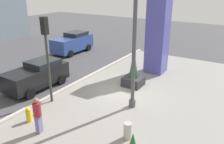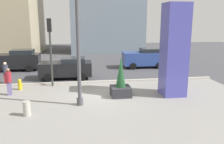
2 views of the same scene
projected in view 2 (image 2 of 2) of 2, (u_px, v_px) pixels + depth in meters
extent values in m
plane|color=#47474C|center=(98.00, 80.00, 18.57)|extent=(60.00, 60.00, 0.00)
cube|color=gray|center=(108.00, 107.00, 12.77)|extent=(18.00, 10.00, 0.02)
cube|color=#B7B2A8|center=(99.00, 82.00, 17.70)|extent=(18.00, 0.24, 0.16)
cylinder|color=#4C4C51|center=(80.00, 102.00, 13.04)|extent=(0.36, 0.36, 0.40)
cylinder|color=#4C4C51|center=(78.00, 46.00, 12.37)|extent=(0.20, 0.20, 6.60)
cube|color=#4C4CAD|center=(174.00, 50.00, 14.29)|extent=(1.39, 1.39, 5.66)
cube|color=#2D2D33|center=(121.00, 91.00, 14.58)|extent=(1.22, 1.22, 0.60)
cylinder|color=#382819|center=(121.00, 87.00, 14.52)|extent=(1.16, 1.16, 0.04)
cone|color=#1E4C28|center=(121.00, 72.00, 14.31)|extent=(0.61, 0.61, 1.87)
cylinder|color=gold|center=(20.00, 86.00, 15.90)|extent=(0.26, 0.26, 0.55)
sphere|color=gold|center=(19.00, 81.00, 15.82)|extent=(0.24, 0.24, 0.24)
cylinder|color=gold|center=(22.00, 85.00, 15.91)|extent=(0.12, 0.10, 0.10)
cylinder|color=#B2ADA3|center=(27.00, 109.00, 11.53)|extent=(0.36, 0.36, 0.75)
cylinder|color=#333833|center=(51.00, 60.00, 16.43)|extent=(0.14, 0.14, 3.87)
cube|color=black|center=(49.00, 25.00, 15.91)|extent=(0.28, 0.32, 0.90)
sphere|color=green|center=(50.00, 29.00, 16.13)|extent=(0.18, 0.18, 0.18)
cube|color=#2D4793|center=(144.00, 58.00, 23.38)|extent=(4.26, 1.88, 1.27)
cube|color=#1E2328|center=(150.00, 50.00, 23.29)|extent=(1.93, 1.63, 0.37)
cylinder|color=black|center=(133.00, 66.00, 22.44)|extent=(0.64, 0.23, 0.64)
cylinder|color=black|center=(129.00, 63.00, 24.22)|extent=(0.64, 0.23, 0.64)
cylinder|color=black|center=(159.00, 66.00, 22.79)|extent=(0.64, 0.23, 0.64)
cylinder|color=black|center=(154.00, 62.00, 24.57)|extent=(0.64, 0.23, 0.64)
cube|color=black|center=(66.00, 69.00, 18.90)|extent=(4.17, 1.93, 1.08)
cube|color=#1E2328|center=(73.00, 60.00, 18.82)|extent=(1.90, 1.65, 0.34)
cylinder|color=black|center=(48.00, 78.00, 17.98)|extent=(0.65, 0.24, 0.64)
cylinder|color=black|center=(52.00, 73.00, 19.74)|extent=(0.65, 0.24, 0.64)
cylinder|color=black|center=(82.00, 77.00, 18.28)|extent=(0.65, 0.24, 0.64)
cylinder|color=black|center=(82.00, 72.00, 20.04)|extent=(0.65, 0.24, 0.64)
cube|color=black|center=(16.00, 61.00, 21.92)|extent=(4.38, 1.78, 1.28)
cube|color=#1E2328|center=(22.00, 52.00, 21.84)|extent=(1.97, 1.56, 0.41)
cylinder|color=black|center=(4.00, 66.00, 22.70)|extent=(0.64, 0.22, 0.64)
cylinder|color=black|center=(30.00, 69.00, 21.40)|extent=(0.64, 0.22, 0.64)
cylinder|color=black|center=(33.00, 65.00, 23.10)|extent=(0.64, 0.22, 0.64)
cube|color=maroon|center=(6.00, 79.00, 17.06)|extent=(0.29, 0.22, 0.84)
cylinder|color=#33384C|center=(5.00, 69.00, 16.90)|extent=(0.38, 0.38, 0.63)
sphere|color=beige|center=(5.00, 64.00, 16.81)|extent=(0.23, 0.23, 0.23)
cube|color=slate|center=(10.00, 89.00, 14.72)|extent=(0.31, 0.25, 0.86)
cylinder|color=maroon|center=(8.00, 77.00, 14.55)|extent=(0.42, 0.42, 0.65)
sphere|color=#8C664C|center=(8.00, 70.00, 14.46)|extent=(0.23, 0.23, 0.23)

